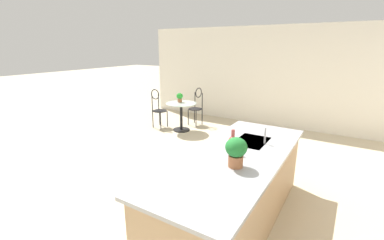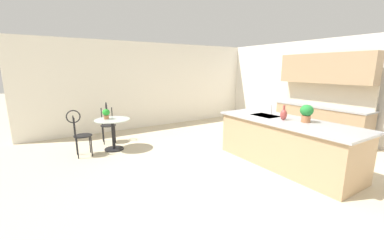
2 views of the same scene
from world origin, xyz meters
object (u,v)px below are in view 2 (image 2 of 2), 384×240
(chair_by_island, at_px, (108,121))
(vase_on_counter, at_px, (284,114))
(potted_plant_counter_near, at_px, (307,112))
(potted_plant_on_table, at_px, (106,113))
(bistro_table, at_px, (113,131))
(chair_near_window, at_px, (80,131))

(chair_by_island, distance_m, vase_on_counter, 4.27)
(potted_plant_counter_near, xyz_separation_m, vase_on_counter, (-0.35, -0.19, -0.08))
(potted_plant_on_table, distance_m, vase_on_counter, 3.89)
(bistro_table, relative_size, vase_on_counter, 2.78)
(bistro_table, bearing_deg, vase_on_counter, 43.83)
(chair_by_island, distance_m, potted_plant_on_table, 0.69)
(chair_near_window, height_order, vase_on_counter, vase_on_counter)
(chair_near_window, xyz_separation_m, potted_plant_on_table, (-0.15, 0.61, 0.30))
(bistro_table, xyz_separation_m, potted_plant_on_table, (-0.09, -0.10, 0.43))
(bistro_table, relative_size, chair_by_island, 0.77)
(potted_plant_counter_near, height_order, vase_on_counter, potted_plant_counter_near)
(bistro_table, xyz_separation_m, potted_plant_counter_near, (3.05, 2.78, 0.66))
(vase_on_counter, bearing_deg, potted_plant_on_table, -136.00)
(potted_plant_on_table, bearing_deg, bistro_table, 48.55)
(chair_near_window, xyz_separation_m, chair_by_island, (-0.76, 0.77, 0.00))
(vase_on_counter, bearing_deg, potted_plant_counter_near, 28.24)
(potted_plant_on_table, bearing_deg, chair_near_window, -75.94)
(bistro_table, height_order, potted_plant_counter_near, potted_plant_counter_near)
(chair_by_island, height_order, potted_plant_on_table, chair_by_island)
(potted_plant_on_table, bearing_deg, chair_by_island, 165.76)
(potted_plant_counter_near, bearing_deg, vase_on_counter, -151.76)
(chair_by_island, bearing_deg, vase_on_counter, 36.82)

